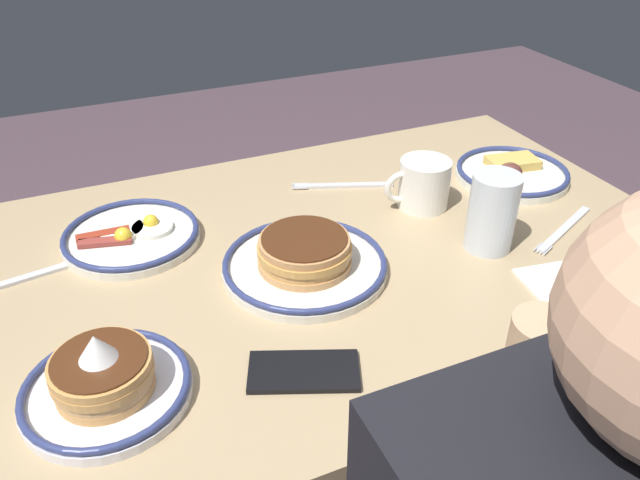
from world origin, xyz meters
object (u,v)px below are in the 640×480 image
plate_center_pancakes (131,235)px  paper_napkin (579,288)px  plate_far_companion (511,172)px  coffee_mug (423,183)px  plate_far_side (105,382)px  butter_knife (5,284)px  drinking_glass (492,216)px  plate_near_main (305,260)px  fork_near (563,230)px  cell_phone (304,371)px  fork_far (342,185)px

plate_center_pancakes → paper_napkin: size_ratio=1.55×
plate_far_companion → coffee_mug: coffee_mug is taller
plate_far_side → butter_knife: plate_far_side is taller
drinking_glass → plate_far_companion: bearing=-136.4°
plate_near_main → fork_near: 0.47m
plate_near_main → cell_phone: plate_near_main is taller
plate_far_companion → paper_napkin: (0.14, 0.34, -0.01)m
coffee_mug → butter_knife: coffee_mug is taller
drinking_glass → fork_near: bearing=174.4°
plate_far_side → fork_near: 0.80m
paper_napkin → butter_knife: butter_knife is taller
fork_far → plate_center_pancakes: bearing=5.2°
drinking_glass → plate_near_main: bearing=-10.2°
drinking_glass → paper_napkin: drinking_glass is taller
fork_near → butter_knife: bearing=-13.8°
plate_center_pancakes → fork_near: 0.76m
plate_near_main → plate_far_companion: size_ratio=1.17×
plate_far_companion → fork_near: (0.04, 0.20, -0.01)m
coffee_mug → butter_knife: bearing=-3.2°
plate_near_main → cell_phone: bearing=67.2°
plate_near_main → drinking_glass: (-0.31, 0.06, 0.04)m
plate_center_pancakes → fork_far: 0.42m
plate_far_side → paper_napkin: bearing=174.8°
butter_knife → fork_far: bearing=-172.0°
plate_center_pancakes → paper_napkin: (-0.61, 0.41, -0.01)m
plate_near_main → cell_phone: 0.23m
plate_center_pancakes → fork_near: plate_center_pancakes is taller
plate_far_side → plate_near_main: bearing=-155.4°
plate_far_companion → butter_knife: 0.95m
fork_near → butter_knife: size_ratio=0.88×
plate_far_side → butter_knife: size_ratio=0.97×
butter_knife → coffee_mug: bearing=176.8°
plate_center_pancakes → butter_knife: 0.21m
plate_far_side → fork_far: size_ratio=1.07×
cell_phone → paper_napkin: cell_phone is taller
plate_near_main → fork_far: plate_near_main is taller
paper_napkin → butter_knife: 0.89m
plate_far_side → fork_far: 0.64m
plate_center_pancakes → drinking_glass: drinking_glass is taller
coffee_mug → plate_far_companion: bearing=-175.1°
plate_center_pancakes → fork_near: bearing=158.9°
plate_center_pancakes → plate_far_side: bearing=76.0°
plate_far_companion → plate_near_main: bearing=14.3°
coffee_mug → plate_near_main: bearing=21.2°
plate_far_side → drinking_glass: drinking_glass is taller
coffee_mug → cell_phone: (0.37, 0.32, -0.04)m
plate_far_companion → cell_phone: 0.69m
plate_near_main → paper_napkin: size_ratio=1.76×
plate_near_main → fork_near: size_ratio=1.39×
plate_near_main → plate_center_pancakes: plate_near_main is taller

